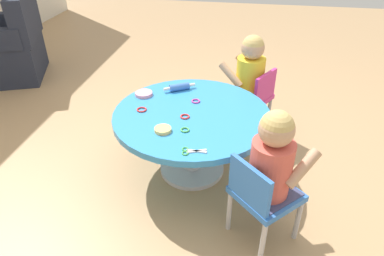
% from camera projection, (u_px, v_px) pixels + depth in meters
% --- Properties ---
extents(ground_plane, '(10.00, 10.00, 0.00)m').
position_uv_depth(ground_plane, '(192.00, 169.00, 2.43)').
color(ground_plane, tan).
extents(craft_table, '(1.00, 1.00, 0.46)m').
position_uv_depth(craft_table, '(192.00, 125.00, 2.23)').
color(craft_table, silver).
rests_on(craft_table, ground).
extents(child_chair_left, '(0.42, 0.42, 0.54)m').
position_uv_depth(child_chair_left, '(262.00, 195.00, 1.78)').
color(child_chair_left, '#B7B7BC').
rests_on(child_chair_left, ground).
extents(seated_child_left, '(0.43, 0.43, 0.51)m').
position_uv_depth(seated_child_left, '(273.00, 158.00, 1.67)').
color(seated_child_left, '#3F4772').
rests_on(seated_child_left, ground).
extents(child_chair_right, '(0.41, 0.41, 0.54)m').
position_uv_depth(child_chair_right, '(252.00, 98.00, 2.68)').
color(child_chair_right, '#B7B7BC').
rests_on(child_chair_right, ground).
extents(seated_child_right, '(0.41, 0.43, 0.51)m').
position_uv_depth(seated_child_right, '(250.00, 69.00, 2.58)').
color(seated_child_right, '#3F4772').
rests_on(seated_child_right, ground).
extents(armchair_dark, '(0.92, 0.93, 0.85)m').
position_uv_depth(armchair_dark, '(8.00, 49.00, 3.58)').
color(armchair_dark, '#232838').
rests_on(armchair_dark, ground).
extents(rolling_pin, '(0.14, 0.21, 0.05)m').
position_uv_depth(rolling_pin, '(179.00, 87.00, 2.43)').
color(rolling_pin, '#3F72CC').
rests_on(rolling_pin, craft_table).
extents(craft_scissors, '(0.08, 0.14, 0.01)m').
position_uv_depth(craft_scissors, '(190.00, 151.00, 1.83)').
color(craft_scissors, silver).
rests_on(craft_scissors, craft_table).
extents(playdough_blob_0, '(0.12, 0.12, 0.02)m').
position_uv_depth(playdough_blob_0, '(144.00, 94.00, 2.37)').
color(playdough_blob_0, pink).
rests_on(playdough_blob_0, craft_table).
extents(playdough_blob_1, '(0.10, 0.10, 0.02)m').
position_uv_depth(playdough_blob_1, '(163.00, 130.00, 1.99)').
color(playdough_blob_1, '#F2CC72').
rests_on(playdough_blob_1, craft_table).
extents(cookie_cutter_0, '(0.06, 0.06, 0.01)m').
position_uv_depth(cookie_cutter_0, '(196.00, 101.00, 2.29)').
color(cookie_cutter_0, '#D83FA5').
rests_on(cookie_cutter_0, craft_table).
extents(cookie_cutter_1, '(0.06, 0.06, 0.01)m').
position_uv_depth(cookie_cutter_1, '(185.00, 117.00, 2.13)').
color(cookie_cutter_1, red).
rests_on(cookie_cutter_1, craft_table).
extents(cookie_cutter_2, '(0.05, 0.05, 0.01)m').
position_uv_depth(cookie_cutter_2, '(185.00, 130.00, 2.00)').
color(cookie_cutter_2, '#4CB259').
rests_on(cookie_cutter_2, craft_table).
extents(cookie_cutter_3, '(0.06, 0.06, 0.01)m').
position_uv_depth(cookie_cutter_3, '(142.00, 110.00, 2.20)').
color(cookie_cutter_3, red).
rests_on(cookie_cutter_3, craft_table).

